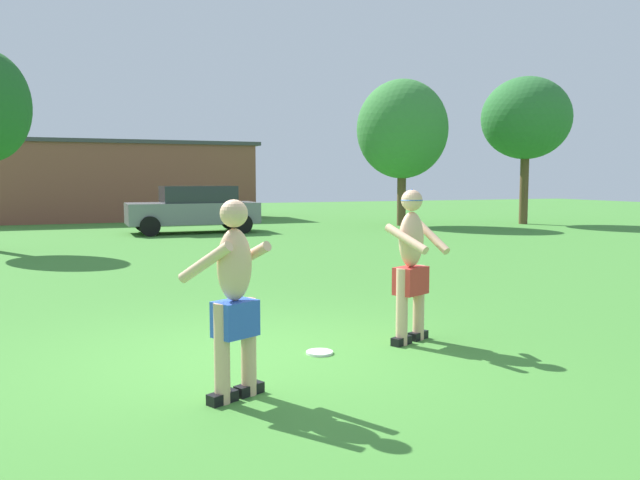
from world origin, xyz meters
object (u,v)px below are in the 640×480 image
at_px(frisbee, 320,352).
at_px(tree_left_field, 402,129).
at_px(player_in_blue, 234,295).
at_px(car_gray_near_post, 194,208).
at_px(tree_right_field, 526,119).
at_px(player_with_cap, 412,258).

xyz_separation_m(frisbee, tree_left_field, (9.77, 15.97, 3.69)).
xyz_separation_m(player_in_blue, frisbee, (1.16, 1.02, -0.86)).
bearing_deg(car_gray_near_post, tree_right_field, -2.97).
xyz_separation_m(player_with_cap, tree_left_field, (8.65, 15.90, 2.76)).
bearing_deg(player_with_cap, tree_right_field, 47.43).
distance_m(car_gray_near_post, tree_right_field, 13.58).
bearing_deg(tree_left_field, frisbee, -121.47).
height_order(frisbee, tree_right_field, tree_right_field).
xyz_separation_m(frisbee, tree_right_field, (14.79, 14.94, 4.18)).
bearing_deg(tree_right_field, car_gray_near_post, 177.03).
xyz_separation_m(frisbee, car_gray_near_post, (1.65, 15.62, 0.81)).
height_order(car_gray_near_post, tree_left_field, tree_left_field).
distance_m(player_with_cap, tree_right_field, 20.45).
distance_m(player_with_cap, frisbee, 1.47).
bearing_deg(car_gray_near_post, tree_left_field, 2.43).
distance_m(frisbee, car_gray_near_post, 15.73).
bearing_deg(frisbee, tree_right_field, 45.30).
height_order(player_with_cap, car_gray_near_post, player_with_cap).
bearing_deg(car_gray_near_post, frisbee, -96.01).
bearing_deg(player_in_blue, car_gray_near_post, 80.42).
bearing_deg(player_in_blue, tree_right_field, 45.02).
distance_m(player_in_blue, frisbee, 1.77).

